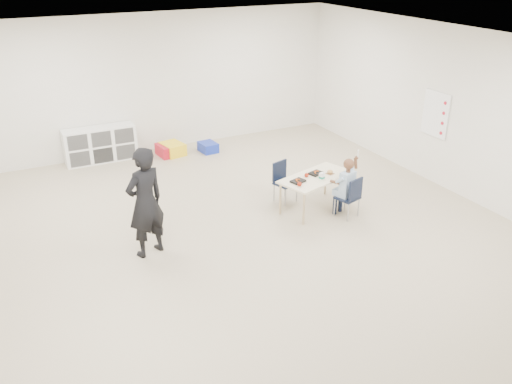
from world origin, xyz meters
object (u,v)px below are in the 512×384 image
adult (145,203)px  chair_near (347,197)px  cubby_shelf (100,144)px  table (315,192)px  child (348,185)px

adult → chair_near: bearing=154.7°
cubby_shelf → adult: adult is taller
table → chair_near: size_ratio=2.00×
chair_near → child: size_ratio=0.63×
table → cubby_shelf: size_ratio=0.98×
table → chair_near: bearing=-74.3°
adult → cubby_shelf: bearing=-112.4°
chair_near → child: child is taller
chair_near → child: bearing=0.0°
chair_near → cubby_shelf: cubby_shelf is taller
cubby_shelf → chair_near: bearing=-55.1°
table → adult: size_ratio=0.87×
child → cubby_shelf: bearing=108.1°
table → chair_near: 0.56m
table → chair_near: (0.30, -0.47, 0.05)m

